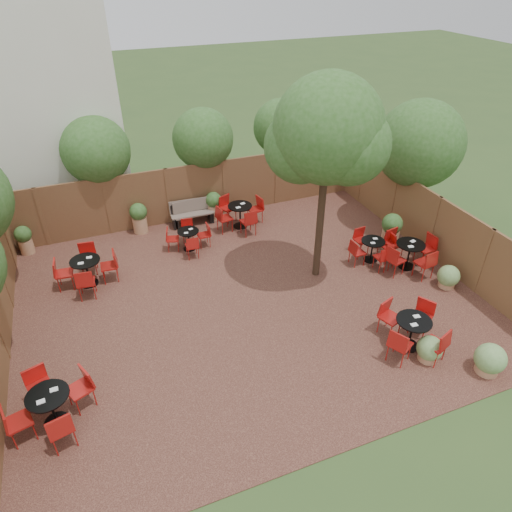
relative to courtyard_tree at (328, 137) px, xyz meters
name	(u,v)px	position (x,y,z in m)	size (l,w,h in m)	color
ground	(248,299)	(-2.24, -0.35, -4.16)	(80.00, 80.00, 0.00)	#354F23
courtyard_paving	(248,299)	(-2.24, -0.35, -4.15)	(12.00, 10.00, 0.02)	#3A1D18
fence_back	(197,192)	(-2.24, 4.65, -3.16)	(12.00, 0.08, 2.00)	brown
fence_right	(434,227)	(3.76, -0.35, -3.16)	(0.08, 10.00, 2.00)	brown
neighbour_building	(34,94)	(-6.74, 7.65, -0.16)	(5.00, 4.00, 8.00)	silver
overhang_foliage	(161,182)	(-3.84, 2.05, -1.43)	(15.93, 10.48, 2.79)	#2A531A
courtyard_tree	(328,137)	(0.00, 0.00, 0.00)	(2.86, 2.77, 5.69)	black
park_bench_left	(193,212)	(-2.52, 4.27, -3.71)	(1.37, 0.48, 0.84)	brown
park_bench_right	(191,212)	(-2.60, 4.27, -3.69)	(1.42, 0.51, 0.87)	brown
bistro_tables	(256,275)	(-1.88, 0.01, -3.68)	(11.66, 8.61, 0.94)	black
planters	(223,222)	(-1.86, 2.98, -3.57)	(11.31, 4.49, 1.17)	tan
low_shrubs	(460,328)	(1.95, -3.68, -3.81)	(2.94, 3.53, 0.74)	tan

